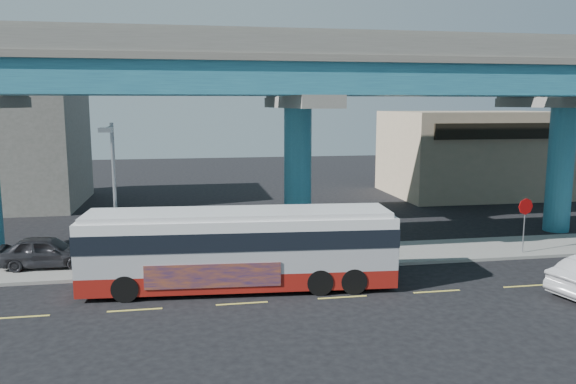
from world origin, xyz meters
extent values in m
plane|color=black|center=(0.00, 0.00, 0.00)|extent=(120.00, 120.00, 0.00)
cube|color=gray|center=(0.00, 5.50, 0.07)|extent=(70.00, 4.00, 0.15)
cube|color=#D8C64C|center=(-12.00, -0.30, 0.01)|extent=(2.00, 0.12, 0.01)
cube|color=#D8C64C|center=(-8.00, -0.30, 0.01)|extent=(2.00, 0.12, 0.01)
cube|color=#D8C64C|center=(-4.00, -0.30, 0.01)|extent=(2.00, 0.12, 0.01)
cube|color=#D8C64C|center=(0.00, -0.30, 0.01)|extent=(2.00, 0.12, 0.01)
cube|color=#D8C64C|center=(4.00, -0.30, 0.01)|extent=(2.00, 0.12, 0.01)
cube|color=#D8C64C|center=(8.00, -0.30, 0.01)|extent=(2.00, 0.12, 0.01)
cylinder|color=#205A7A|center=(0.00, 9.00, 3.70)|extent=(1.50, 1.50, 7.40)
cube|color=gray|center=(0.00, 9.00, 7.70)|extent=(2.00, 12.00, 0.60)
cube|color=gray|center=(0.00, 12.50, 8.60)|extent=(1.80, 5.00, 1.20)
cylinder|color=#205A7A|center=(16.00, 9.00, 3.70)|extent=(1.50, 1.50, 7.40)
cube|color=gray|center=(16.00, 9.00, 7.70)|extent=(2.00, 12.00, 0.60)
cube|color=gray|center=(16.00, 12.50, 8.60)|extent=(1.80, 5.00, 1.20)
cube|color=#205A7A|center=(0.00, 5.50, 8.70)|extent=(52.00, 5.00, 1.40)
cube|color=gray|center=(0.00, 5.50, 9.55)|extent=(52.00, 5.40, 0.30)
cube|color=gray|center=(0.00, 3.00, 10.10)|extent=(52.00, 0.25, 0.80)
cube|color=gray|center=(0.00, 8.00, 10.10)|extent=(52.00, 0.25, 0.80)
cube|color=#205A7A|center=(0.00, 12.50, 9.90)|extent=(52.00, 5.00, 1.40)
cube|color=gray|center=(0.00, 12.50, 10.75)|extent=(52.00, 5.40, 0.30)
cube|color=gray|center=(0.00, 10.00, 11.30)|extent=(52.00, 0.25, 0.80)
cube|color=gray|center=(0.00, 15.00, 11.30)|extent=(52.00, 0.25, 0.80)
cube|color=tan|center=(18.00, 23.00, 3.50)|extent=(14.00, 10.00, 7.00)
cube|color=black|center=(18.00, 17.90, 5.60)|extent=(12.00, 0.25, 1.20)
cube|color=maroon|center=(-3.90, 1.59, 0.58)|extent=(12.88, 3.62, 0.74)
cube|color=silver|center=(-3.90, 1.59, 1.75)|extent=(12.88, 3.62, 1.59)
cube|color=black|center=(-3.90, 1.59, 2.28)|extent=(12.95, 3.67, 0.74)
cube|color=silver|center=(-3.90, 1.59, 2.86)|extent=(12.88, 3.62, 0.42)
cube|color=silver|center=(-3.90, 1.59, 3.18)|extent=(12.47, 3.34, 0.21)
cube|color=black|center=(2.46, 1.13, 2.12)|extent=(0.24, 2.45, 1.27)
cube|color=black|center=(-10.26, 2.06, 2.12)|extent=(0.24, 2.45, 1.27)
cube|color=#121651|center=(-5.06, 0.30, 0.98)|extent=(5.29, 0.43, 0.95)
cylinder|color=black|center=(-8.43, 0.70, 0.53)|extent=(1.08, 0.39, 1.06)
cylinder|color=black|center=(-8.25, 3.13, 0.53)|extent=(1.08, 0.39, 1.06)
cylinder|color=black|center=(-0.82, 0.15, 0.53)|extent=(1.08, 0.39, 1.06)
cylinder|color=black|center=(-0.64, 2.58, 0.53)|extent=(1.08, 0.39, 1.06)
cylinder|color=black|center=(0.56, 0.05, 0.53)|extent=(1.08, 0.39, 1.06)
cylinder|color=black|center=(0.73, 2.48, 0.53)|extent=(1.08, 0.39, 1.06)
imported|color=#2B2B2F|center=(-12.45, 5.73, 0.87)|extent=(1.99, 4.37, 1.45)
cylinder|color=gray|center=(-9.07, 4.00, 3.48)|extent=(0.16, 0.16, 6.66)
cylinder|color=gray|center=(-9.07, 3.10, 6.63)|extent=(0.12, 1.80, 0.12)
cube|color=gray|center=(-9.07, 2.20, 6.59)|extent=(0.50, 0.70, 0.18)
cylinder|color=gray|center=(10.71, 4.20, 1.36)|extent=(0.06, 0.06, 2.43)
cylinder|color=#B20A0A|center=(10.71, 4.17, 2.52)|extent=(0.84, 0.12, 0.84)
camera|label=1|loc=(-5.88, -20.95, 7.58)|focal=35.00mm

